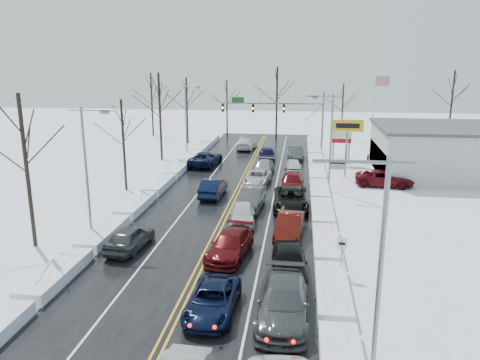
# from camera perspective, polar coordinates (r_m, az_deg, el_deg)

# --- Properties ---
(ground) EXTENTS (160.00, 160.00, 0.00)m
(ground) POSITION_cam_1_polar(r_m,az_deg,el_deg) (35.50, -2.26, -5.25)
(ground) COLOR white
(ground) RESTS_ON ground
(road_surface) EXTENTS (14.00, 84.00, 0.01)m
(road_surface) POSITION_cam_1_polar(r_m,az_deg,el_deg) (37.36, -1.75, -4.22)
(road_surface) COLOR black
(road_surface) RESTS_ON ground
(snow_bank_left) EXTENTS (1.68, 72.00, 0.68)m
(snow_bank_left) POSITION_cam_1_polar(r_m,az_deg,el_deg) (39.24, -12.79, -3.66)
(snow_bank_left) COLOR white
(snow_bank_left) RESTS_ON ground
(snow_bank_right) EXTENTS (1.68, 72.00, 0.68)m
(snow_bank_right) POSITION_cam_1_polar(r_m,az_deg,el_deg) (36.98, 10.00, -4.65)
(snow_bank_right) COLOR white
(snow_bank_right) RESTS_ON ground
(traffic_signal_mast) EXTENTS (13.28, 0.39, 8.00)m
(traffic_signal_mast) POSITION_cam_1_polar(r_m,az_deg,el_deg) (61.31, 5.32, 8.32)
(traffic_signal_mast) COLOR slate
(traffic_signal_mast) RESTS_ON ground
(tires_plus_sign) EXTENTS (3.20, 0.34, 6.00)m
(tires_plus_sign) POSITION_cam_1_polar(r_m,az_deg,el_deg) (49.66, 12.96, 6.02)
(tires_plus_sign) COLOR slate
(tires_plus_sign) RESTS_ON ground
(used_vehicles_sign) EXTENTS (2.20, 0.22, 4.65)m
(used_vehicles_sign) POSITION_cam_1_polar(r_m,az_deg,el_deg) (55.82, 12.31, 5.21)
(used_vehicles_sign) COLOR slate
(used_vehicles_sign) RESTS_ON ground
(speed_limit_sign) EXTENTS (0.55, 0.09, 2.35)m
(speed_limit_sign) POSITION_cam_1_polar(r_m,az_deg,el_deg) (27.11, 12.29, -8.29)
(speed_limit_sign) COLOR slate
(speed_limit_sign) RESTS_ON ground
(flagpole) EXTENTS (1.87, 1.20, 10.00)m
(flagpole) POSITION_cam_1_polar(r_m,az_deg,el_deg) (63.94, 16.07, 8.48)
(flagpole) COLOR silver
(flagpole) RESTS_ON ground
(dealership_building) EXTENTS (20.40, 12.40, 5.30)m
(dealership_building) POSITION_cam_1_polar(r_m,az_deg,el_deg) (54.92, 26.77, 3.14)
(dealership_building) COLOR #B3B3AE
(dealership_building) RESTS_ON ground
(streetlight_se) EXTENTS (3.20, 0.25, 9.00)m
(streetlight_se) POSITION_cam_1_polar(r_m,az_deg,el_deg) (16.56, 16.09, -9.83)
(streetlight_se) COLOR slate
(streetlight_se) RESTS_ON ground
(streetlight_ne) EXTENTS (3.20, 0.25, 9.00)m
(streetlight_ne) POSITION_cam_1_polar(r_m,az_deg,el_deg) (43.53, 10.80, 5.41)
(streetlight_ne) COLOR slate
(streetlight_ne) RESTS_ON ground
(streetlight_sw) EXTENTS (3.20, 0.25, 9.00)m
(streetlight_sw) POSITION_cam_1_polar(r_m,az_deg,el_deg) (32.81, -18.00, 2.04)
(streetlight_sw) COLOR slate
(streetlight_sw) RESTS_ON ground
(streetlight_nw) EXTENTS (3.20, 0.25, 9.00)m
(streetlight_nw) POSITION_cam_1_polar(r_m,az_deg,el_deg) (59.00, -6.42, 7.89)
(streetlight_nw) COLOR slate
(streetlight_nw) RESTS_ON ground
(tree_left_b) EXTENTS (4.00, 4.00, 10.00)m
(tree_left_b) POSITION_cam_1_polar(r_m,az_deg,el_deg) (32.33, -24.89, 4.26)
(tree_left_b) COLOR #2D231C
(tree_left_b) RESTS_ON ground
(tree_left_c) EXTENTS (3.40, 3.40, 8.50)m
(tree_left_c) POSITION_cam_1_polar(r_m,az_deg,el_deg) (44.43, -14.12, 6.23)
(tree_left_c) COLOR #2D231C
(tree_left_c) RESTS_ON ground
(tree_left_d) EXTENTS (4.20, 4.20, 10.50)m
(tree_left_d) POSITION_cam_1_polar(r_m,az_deg,el_deg) (57.66, -9.80, 9.64)
(tree_left_d) COLOR #2D231C
(tree_left_d) RESTS_ON ground
(tree_left_e) EXTENTS (3.80, 3.80, 9.50)m
(tree_left_e) POSITION_cam_1_polar(r_m,az_deg,el_deg) (69.14, -6.52, 9.94)
(tree_left_e) COLOR #2D231C
(tree_left_e) RESTS_ON ground
(tree_far_a) EXTENTS (4.00, 4.00, 10.00)m
(tree_far_a) POSITION_cam_1_polar(r_m,az_deg,el_deg) (76.84, -10.76, 10.49)
(tree_far_a) COLOR #2D231C
(tree_far_a) RESTS_ON ground
(tree_far_b) EXTENTS (3.60, 3.60, 9.00)m
(tree_far_b) POSITION_cam_1_polar(r_m,az_deg,el_deg) (75.07, -1.61, 10.11)
(tree_far_b) COLOR #2D231C
(tree_far_b) RESTS_ON ground
(tree_far_c) EXTENTS (4.40, 4.40, 11.00)m
(tree_far_c) POSITION_cam_1_polar(r_m,az_deg,el_deg) (72.16, 4.54, 11.01)
(tree_far_c) COLOR #2D231C
(tree_far_c) RESTS_ON ground
(tree_far_d) EXTENTS (3.40, 3.40, 8.50)m
(tree_far_d) POSITION_cam_1_polar(r_m,az_deg,el_deg) (73.95, 12.44, 9.45)
(tree_far_d) COLOR #2D231C
(tree_far_d) RESTS_ON ground
(tree_far_e) EXTENTS (4.20, 4.20, 10.50)m
(tree_far_e) POSITION_cam_1_polar(r_m,az_deg,el_deg) (77.37, 24.52, 9.75)
(tree_far_e) COLOR #2D231C
(tree_far_e) RESTS_ON ground
(queued_car_2) EXTENTS (2.36, 4.95, 1.36)m
(queued_car_2) POSITION_cam_1_polar(r_m,az_deg,el_deg) (23.73, -3.34, -15.83)
(queued_car_2) COLOR black
(queued_car_2) RESTS_ON ground
(queued_car_3) EXTENTS (2.84, 5.53, 1.54)m
(queued_car_3) POSITION_cam_1_polar(r_m,az_deg,el_deg) (29.71, -1.21, -9.29)
(queued_car_3) COLOR #510A0E
(queued_car_3) RESTS_ON ground
(queued_car_4) EXTENTS (2.28, 4.66, 1.53)m
(queued_car_4) POSITION_cam_1_polar(r_m,az_deg,el_deg) (35.43, 0.32, -5.28)
(queued_car_4) COLOR silver
(queued_car_4) RESTS_ON ground
(queued_car_5) EXTENTS (2.12, 5.22, 1.69)m
(queued_car_5) POSITION_cam_1_polar(r_m,az_deg,el_deg) (38.95, 1.38, -3.43)
(queued_car_5) COLOR #444749
(queued_car_5) RESTS_ON ground
(queued_car_6) EXTENTS (2.71, 5.07, 1.36)m
(queued_car_6) POSITION_cam_1_polar(r_m,az_deg,el_deg) (46.36, 2.15, -0.51)
(queued_car_6) COLOR silver
(queued_car_6) RESTS_ON ground
(queued_car_7) EXTENTS (2.32, 4.89, 1.38)m
(queued_car_7) POSITION_cam_1_polar(r_m,az_deg,el_deg) (50.80, 2.88, 0.82)
(queued_car_7) COLOR #919398
(queued_car_7) RESTS_ON ground
(queued_car_8) EXTENTS (2.24, 4.92, 1.64)m
(queued_car_8) POSITION_cam_1_polar(r_m,az_deg,el_deg) (57.13, 3.28, 2.34)
(queued_car_8) COLOR black
(queued_car_8) RESTS_ON ground
(queued_car_11) EXTENTS (2.43, 5.93, 1.72)m
(queued_car_11) POSITION_cam_1_polar(r_m,az_deg,el_deg) (23.29, 5.20, -16.51)
(queued_car_11) COLOR #404245
(queued_car_11) RESTS_ON ground
(queued_car_12) EXTENTS (2.27, 5.11, 1.71)m
(queued_car_12) POSITION_cam_1_polar(r_m,az_deg,el_deg) (27.39, 5.93, -11.52)
(queued_car_12) COLOR black
(queued_car_12) RESTS_ON ground
(queued_car_13) EXTENTS (2.14, 5.03, 1.61)m
(queued_car_13) POSITION_cam_1_polar(r_m,az_deg,el_deg) (32.99, 6.02, -6.88)
(queued_car_13) COLOR #4A0F09
(queued_car_13) RESTS_ON ground
(queued_car_14) EXTENTS (3.03, 6.19, 1.69)m
(queued_car_14) POSITION_cam_1_polar(r_m,az_deg,el_deg) (38.93, 6.18, -3.53)
(queued_car_14) COLOR black
(queued_car_14) RESTS_ON ground
(queued_car_15) EXTENTS (2.13, 5.23, 1.52)m
(queued_car_15) POSITION_cam_1_polar(r_m,az_deg,el_deg) (44.59, 6.38, -1.20)
(queued_car_15) COLOR #4D0A0E
(queued_car_15) RESTS_ON ground
(queued_car_16) EXTENTS (1.98, 4.31, 1.43)m
(queued_car_16) POSITION_cam_1_polar(r_m,az_deg,el_deg) (51.29, 6.52, 0.87)
(queued_car_16) COLOR silver
(queued_car_16) RESTS_ON ground
(queued_car_17) EXTENTS (2.26, 4.96, 1.58)m
(queued_car_17) POSITION_cam_1_polar(r_m,az_deg,el_deg) (58.73, 6.75, 2.60)
(queued_car_17) COLOR #414446
(queued_car_17) RESTS_ON ground
(oncoming_car_0) EXTENTS (1.91, 5.01, 1.63)m
(oncoming_car_0) POSITION_cam_1_polar(r_m,az_deg,el_deg) (42.37, -3.27, -1.97)
(oncoming_car_0) COLOR black
(oncoming_car_0) RESTS_ON ground
(oncoming_car_1) EXTENTS (3.52, 6.27, 1.65)m
(oncoming_car_1) POSITION_cam_1_polar(r_m,az_deg,el_deg) (54.62, -4.19, 1.76)
(oncoming_car_1) COLOR black
(oncoming_car_1) RESTS_ON ground
(oncoming_car_2) EXTENTS (2.72, 5.54, 1.55)m
(oncoming_car_2) POSITION_cam_1_polar(r_m,az_deg,el_deg) (64.70, 0.83, 3.80)
(oncoming_car_2) COLOR silver
(oncoming_car_2) RESTS_ON ground
(oncoming_car_3) EXTENTS (2.33, 4.83, 1.59)m
(oncoming_car_3) POSITION_cam_1_polar(r_m,az_deg,el_deg) (31.66, -13.20, -8.15)
(oncoming_car_3) COLOR #3D4042
(oncoming_car_3) RESTS_ON ground
(parked_car_0) EXTENTS (5.81, 3.10, 1.55)m
(parked_car_0) POSITION_cam_1_polar(r_m,az_deg,el_deg) (47.76, 17.13, -0.71)
(parked_car_0) COLOR #510A11
(parked_car_0) RESTS_ON ground
(parked_car_1) EXTENTS (2.10, 4.91, 1.41)m
(parked_car_1) POSITION_cam_1_polar(r_m,az_deg,el_deg) (51.64, 20.03, 0.17)
(parked_car_1) COLOR #45484A
(parked_car_1) RESTS_ON ground
(parked_car_2) EXTENTS (2.16, 4.41, 1.45)m
(parked_car_2) POSITION_cam_1_polar(r_m,az_deg,el_deg) (57.97, 16.37, 1.95)
(parked_car_2) COLOR black
(parked_car_2) RESTS_ON ground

